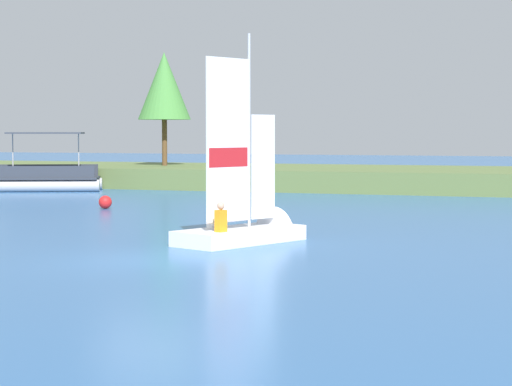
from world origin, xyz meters
name	(u,v)px	position (x,y,z in m)	size (l,w,h in m)	color
ground_plane	(146,261)	(0.00, 0.00, 0.00)	(200.00, 200.00, 0.00)	#2D609E
shore_bank	(395,179)	(0.00, 30.58, 0.53)	(80.00, 10.41, 1.07)	#5B703D
shoreline_tree_left	(164,86)	(-13.16, 30.50, 5.55)	(2.98, 2.98, 6.40)	brown
sailboat	(258,227)	(1.10, 4.89, 0.39)	(3.07, 4.50, 6.18)	white
pontoon_boat	(46,177)	(-16.41, 23.09, 0.70)	(5.99, 4.39, 2.97)	#B2B2B7
channel_buoy	(105,202)	(-8.17, 13.66, 0.26)	(0.52, 0.52, 0.52)	red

